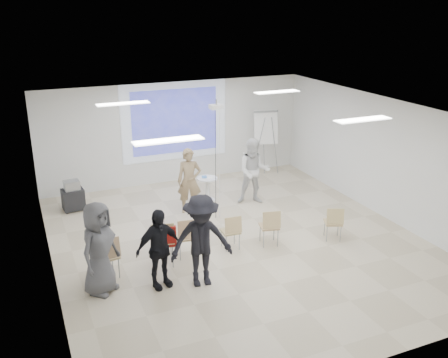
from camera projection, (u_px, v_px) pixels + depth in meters
name	position (u px, v px, depth m)	size (l,w,h in m)	color
floor	(238.00, 243.00, 11.41)	(8.00, 9.00, 0.10)	beige
ceiling	(239.00, 109.00, 10.37)	(8.00, 9.00, 0.10)	white
wall_back	(175.00, 132.00, 14.84)	(8.00, 0.10, 3.00)	silver
wall_left	(43.00, 208.00, 9.39)	(0.10, 9.00, 3.00)	silver
wall_right	(386.00, 158.00, 12.39)	(0.10, 9.00, 3.00)	silver
projection_halo	(175.00, 121.00, 14.66)	(3.20, 0.01, 2.30)	silver
projection_image	(175.00, 121.00, 14.65)	(2.60, 0.01, 1.90)	#373EBC
pedestal_table	(207.00, 188.00, 13.58)	(0.69, 0.69, 0.69)	white
player_left	(189.00, 177.00, 12.69)	(0.70, 0.47, 1.92)	#977E5D
player_right	(254.00, 168.00, 13.28)	(0.95, 0.76, 1.98)	white
controller_left	(192.00, 162.00, 12.87)	(0.04, 0.13, 0.04)	silver
controller_right	(244.00, 154.00, 13.31)	(0.04, 0.12, 0.04)	silver
chair_far_left	(108.00, 254.00, 9.68)	(0.50, 0.53, 0.91)	tan
chair_left_mid	(163.00, 240.00, 10.14)	(0.56, 0.59, 1.00)	tan
chair_left_inner	(187.00, 234.00, 10.51)	(0.48, 0.51, 0.91)	tan
chair_center	(232.00, 229.00, 10.87)	(0.40, 0.43, 0.81)	tan
chair_right_inner	(270.00, 225.00, 11.04)	(0.49, 0.51, 0.86)	tan
chair_right_far	(334.00, 221.00, 11.29)	(0.52, 0.53, 0.82)	tan
red_jacket	(165.00, 237.00, 9.99)	(0.45, 0.10, 0.43)	#A81A14
laptop	(186.00, 235.00, 10.61)	(0.33, 0.24, 0.03)	black
audience_left	(158.00, 243.00, 9.31)	(1.06, 0.64, 1.82)	black
audience_mid	(201.00, 235.00, 9.33)	(1.35, 0.74, 2.09)	black
audience_outer	(98.00, 243.00, 9.10)	(0.98, 0.65, 2.01)	#56565B
flipchart_easel	(266.00, 128.00, 15.33)	(0.87, 0.67, 2.04)	#969A9E
av_cart	(73.00, 197.00, 12.99)	(0.58, 0.48, 0.81)	black
ceiling_projector	(216.00, 112.00, 11.82)	(0.30, 0.25, 3.00)	white
fluor_panel_nw	(123.00, 104.00, 11.39)	(1.20, 0.30, 0.02)	white
fluor_panel_ne	(277.00, 92.00, 12.87)	(1.20, 0.30, 0.02)	white
fluor_panel_sw	(168.00, 140.00, 8.36)	(1.20, 0.30, 0.02)	white
fluor_panel_se	(363.00, 120.00, 9.84)	(1.20, 0.30, 0.02)	white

